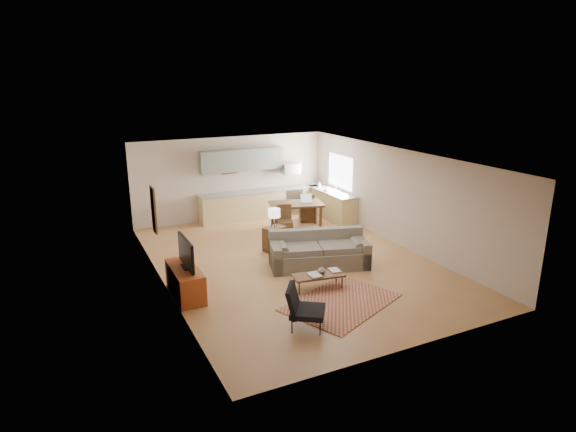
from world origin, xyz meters
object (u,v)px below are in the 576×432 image
console_table (274,239)px  dining_table (296,216)px  tv_credenza (185,282)px  armchair (308,307)px  sofa (319,250)px  coffee_table (318,281)px

console_table → dining_table: 2.08m
tv_credenza → console_table: 3.36m
armchair → console_table: armchair is taller
dining_table → sofa: bearing=-91.2°
tv_credenza → dining_table: (4.32, 3.22, 0.08)m
dining_table → tv_credenza: bearing=-127.8°
coffee_table → tv_credenza: (-2.75, 0.95, 0.15)m
sofa → console_table: (-0.52, 1.54, -0.11)m
coffee_table → console_table: size_ratio=1.74×
sofa → coffee_table: (-0.66, -1.13, -0.26)m
sofa → dining_table: bearing=90.2°
tv_credenza → dining_table: 5.39m
coffee_table → dining_table: size_ratio=0.72×
sofa → tv_credenza: (-3.40, -0.18, -0.11)m
coffee_table → armchair: armchair is taller
coffee_table → tv_credenza: 2.91m
armchair → sofa: bearing=1.0°
tv_credenza → console_table: bearing=30.8°
sofa → tv_credenza: 3.41m
coffee_table → dining_table: dining_table is taller
coffee_table → dining_table: 4.47m
console_table → armchair: bearing=-126.2°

